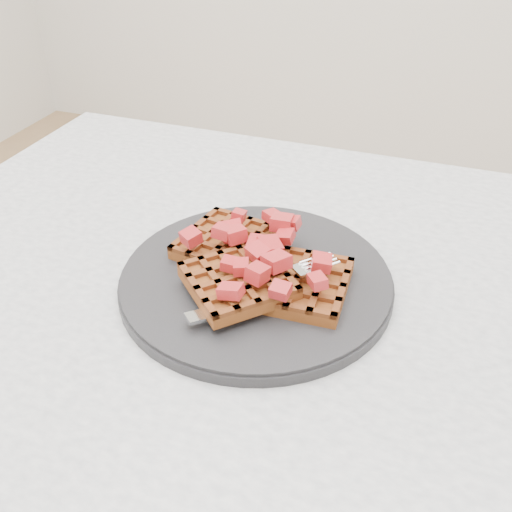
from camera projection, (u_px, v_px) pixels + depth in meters
The scene contains 5 objects.
table at pixel (353, 395), 0.65m from camera, with size 1.20×0.80×0.75m.
plate at pixel (256, 280), 0.63m from camera, with size 0.30×0.30×0.02m, color black.
waffles at pixel (255, 268), 0.61m from camera, with size 0.21×0.20×0.03m.
strawberry_pile at pixel (256, 245), 0.60m from camera, with size 0.15×0.15×0.02m, color #9C0C11, non-canonical shape.
fork at pixel (275, 293), 0.58m from camera, with size 0.02×0.18×0.02m, color silver, non-canonical shape.
Camera 1 is at (0.04, -0.45, 1.14)m, focal length 40.00 mm.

